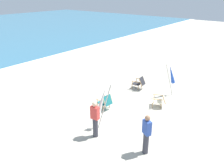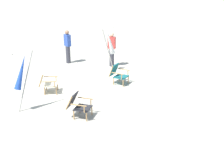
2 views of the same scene
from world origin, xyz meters
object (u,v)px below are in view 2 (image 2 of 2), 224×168
(beach_chair_front_left, at_px, (78,104))
(person_by_waterline, at_px, (68,46))
(beach_chair_back_right, at_px, (47,82))
(umbrella_furled_white, at_px, (110,42))
(person_near_chairs, at_px, (112,49))
(umbrella_furled_blue, at_px, (21,73))
(beach_chair_front_right, at_px, (118,73))

(beach_chair_front_left, distance_m, person_by_waterline, 5.89)
(beach_chair_back_right, bearing_deg, umbrella_furled_white, 161.22)
(beach_chair_front_left, bearing_deg, person_near_chairs, -167.77)
(beach_chair_front_left, xyz_separation_m, person_by_waterline, (-4.86, -3.31, 0.41))
(beach_chair_front_left, xyz_separation_m, umbrella_furled_blue, (0.28, -1.90, 0.89))
(beach_chair_front_left, relative_size, person_by_waterline, 0.49)
(beach_chair_back_right, relative_size, umbrella_furled_white, 0.43)
(beach_chair_front_left, relative_size, person_near_chairs, 0.49)
(beach_chair_front_right, height_order, umbrella_furled_blue, umbrella_furled_blue)
(beach_chair_back_right, height_order, beach_chair_front_right, beach_chair_back_right)
(beach_chair_front_left, bearing_deg, person_by_waterline, -145.76)
(umbrella_furled_white, bearing_deg, person_by_waterline, -96.40)
(person_by_waterline, bearing_deg, beach_chair_front_right, 64.12)
(beach_chair_front_left, height_order, person_by_waterline, person_by_waterline)
(umbrella_furled_blue, xyz_separation_m, umbrella_furled_white, (-4.88, 0.96, 0.01))
(umbrella_furled_white, xyz_separation_m, person_near_chairs, (-0.68, -0.20, -0.48))
(umbrella_furled_white, bearing_deg, beach_chair_front_left, 11.56)
(beach_chair_front_right, distance_m, person_near_chairs, 2.37)
(beach_chair_front_right, bearing_deg, beach_chair_back_right, -46.63)
(person_by_waterline, bearing_deg, umbrella_furled_white, 83.60)
(umbrella_furled_blue, xyz_separation_m, person_by_waterline, (-5.14, -1.41, -0.48))
(umbrella_furled_blue, relative_size, person_near_chairs, 1.24)
(beach_chair_back_right, xyz_separation_m, beach_chair_front_left, (1.27, 2.07, -0.00))
(beach_chair_back_right, bearing_deg, person_by_waterline, -161.00)
(beach_chair_front_right, distance_m, umbrella_furled_blue, 4.11)
(umbrella_furled_white, bearing_deg, umbrella_furled_blue, -11.12)
(beach_chair_front_left, xyz_separation_m, umbrella_furled_white, (-4.60, -0.94, 0.90))
(beach_chair_back_right, height_order, umbrella_furled_blue, umbrella_furled_blue)
(beach_chair_front_right, relative_size, person_by_waterline, 0.50)
(beach_chair_front_right, xyz_separation_m, person_by_waterline, (-1.62, -3.33, 0.41))
(beach_chair_back_right, distance_m, person_near_chairs, 4.13)
(beach_chair_front_left, bearing_deg, beach_chair_back_right, -121.47)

